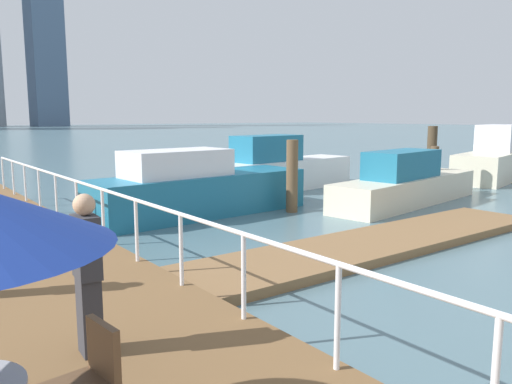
% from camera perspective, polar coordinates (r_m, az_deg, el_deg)
% --- Properties ---
extents(ground_plane, '(300.00, 300.00, 0.00)m').
position_cam_1_polar(ground_plane, '(20.25, -17.77, 0.09)').
color(ground_plane, slate).
extents(floating_dock, '(10.61, 2.00, 0.18)m').
position_cam_1_polar(floating_dock, '(11.24, 12.73, -5.80)').
color(floating_dock, olive).
rests_on(floating_dock, ground_plane).
extents(boardwalk_railing, '(0.06, 24.74, 1.08)m').
position_cam_1_polar(boardwalk_railing, '(7.34, -8.46, -4.17)').
color(boardwalk_railing, white).
rests_on(boardwalk_railing, boardwalk).
extents(dock_piling_0, '(0.34, 0.34, 2.14)m').
position_cam_1_polar(dock_piling_0, '(15.00, 4.07, 1.78)').
color(dock_piling_0, brown).
rests_on(dock_piling_0, ground_plane).
extents(dock_piling_2, '(0.35, 0.35, 2.46)m').
position_cam_1_polar(dock_piling_2, '(20.33, 19.09, 3.55)').
color(dock_piling_2, '#473826').
rests_on(dock_piling_2, ground_plane).
extents(dock_piling_4, '(0.29, 0.29, 1.74)m').
position_cam_1_polar(dock_piling_4, '(19.65, 19.35, 2.33)').
color(dock_piling_4, brown).
rests_on(dock_piling_4, ground_plane).
extents(moored_boat_0, '(6.33, 3.24, 2.44)m').
position_cam_1_polar(moored_boat_0, '(25.03, 25.27, 3.38)').
color(moored_boat_0, beige).
rests_on(moored_boat_0, ground_plane).
extents(moored_boat_1, '(7.10, 2.60, 1.75)m').
position_cam_1_polar(moored_boat_1, '(17.04, 16.47, 0.86)').
color(moored_boat_1, beige).
rests_on(moored_boat_1, ground_plane).
extents(moored_boat_3, '(6.63, 2.25, 1.91)m').
position_cam_1_polar(moored_boat_3, '(14.62, -6.63, 0.35)').
color(moored_boat_3, '#1E6B8C').
rests_on(moored_boat_3, ground_plane).
extents(moored_boat_4, '(7.24, 2.43, 2.12)m').
position_cam_1_polar(moored_boat_4, '(19.38, 2.23, 2.49)').
color(moored_boat_4, white).
rests_on(moored_boat_4, ground_plane).
extents(cafe_chair_0, '(0.51, 0.49, 0.90)m').
position_cam_1_polar(cafe_chair_0, '(4.20, -18.24, -18.92)').
color(cafe_chair_0, brown).
rests_on(cafe_chair_0, boardwalk).
extents(pedestrian_1, '(0.25, 0.38, 1.67)m').
position_cam_1_polar(pedestrian_1, '(5.47, -18.40, -8.56)').
color(pedestrian_1, '#333338').
rests_on(pedestrian_1, boardwalk).
extents(skyline_tower_5, '(9.31, 7.62, 57.03)m').
position_cam_1_polar(skyline_tower_5, '(156.61, -22.73, 17.34)').
color(skyline_tower_5, slate).
rests_on(skyline_tower_5, ground_plane).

